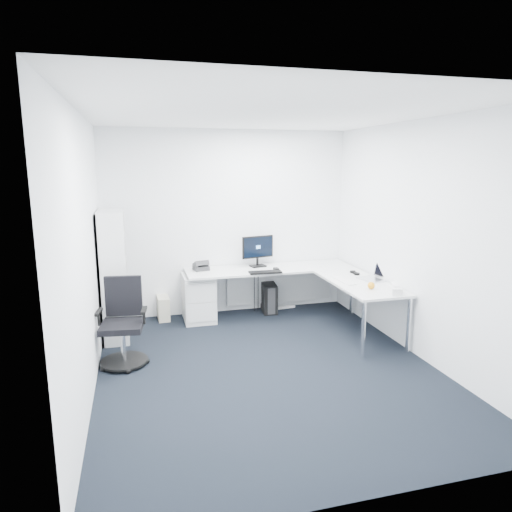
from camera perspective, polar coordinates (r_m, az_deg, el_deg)
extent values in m
plane|color=black|center=(5.17, 1.42, -13.85)|extent=(4.20, 4.20, 0.00)
plane|color=white|center=(4.70, 1.58, 17.43)|extent=(4.20, 4.20, 0.00)
cube|color=white|center=(6.77, -3.51, 4.13)|extent=(3.60, 0.02, 2.70)
cube|color=white|center=(2.86, 13.48, -6.37)|extent=(3.60, 0.02, 2.70)
cube|color=white|center=(4.59, -20.59, -0.08)|extent=(0.02, 4.20, 2.70)
cube|color=white|center=(5.53, 19.70, 1.83)|extent=(0.02, 4.20, 2.70)
cube|color=silver|center=(6.59, -7.16, -5.19)|extent=(0.43, 0.54, 0.67)
cube|color=black|center=(6.97, 1.59, -5.15)|extent=(0.25, 0.47, 0.44)
cube|color=#BAB89E|center=(6.77, -11.52, -6.35)|extent=(0.17, 0.36, 0.34)
cube|color=silver|center=(7.16, 3.62, -6.39)|extent=(0.33, 0.09, 0.04)
cube|color=black|center=(6.36, 1.17, -2.04)|extent=(0.46, 0.18, 0.02)
cube|color=black|center=(6.53, 2.54, -1.65)|extent=(0.06, 0.10, 0.03)
cube|color=silver|center=(6.02, 10.99, -3.07)|extent=(0.14, 0.43, 0.01)
sphere|color=orange|center=(5.72, 14.20, -3.60)|extent=(0.09, 0.09, 0.09)
cube|color=silver|center=(5.61, 16.94, -4.09)|extent=(0.17, 0.25, 0.08)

